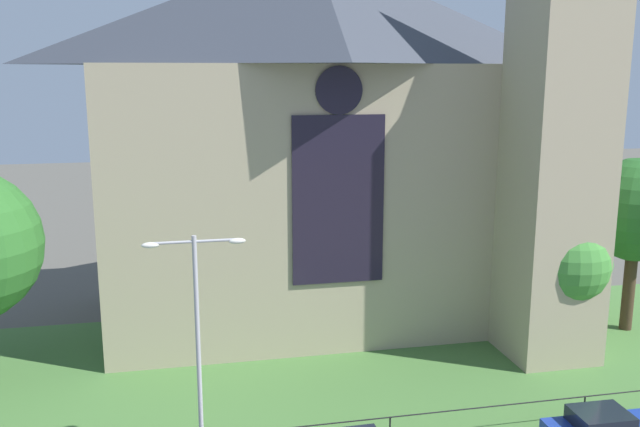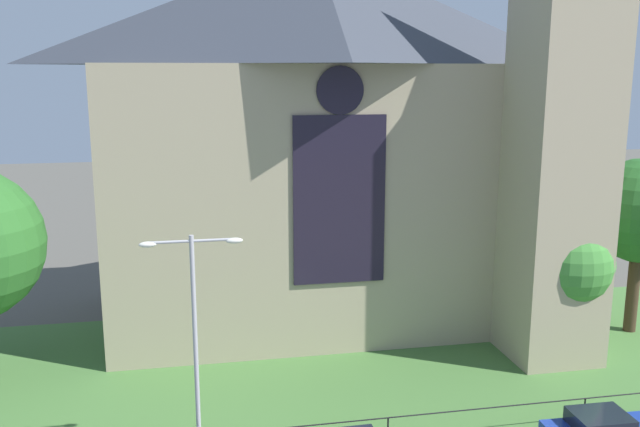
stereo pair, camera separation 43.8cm
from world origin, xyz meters
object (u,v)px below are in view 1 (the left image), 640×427
at_px(tree_right_far, 636,210).
at_px(streetlamp_near, 197,324).
at_px(tree_right_near, 566,264).
at_px(church_building, 329,135).

relative_size(tree_right_far, streetlamp_near, 1.11).
bearing_deg(tree_right_near, streetlamp_near, -160.55).
xyz_separation_m(church_building, tree_right_near, (9.83, -7.83, -5.61)).
bearing_deg(streetlamp_near, church_building, 61.33).
bearing_deg(church_building, tree_right_near, -38.52).
height_order(church_building, streetlamp_near, church_building).
distance_m(tree_right_far, streetlamp_near, 24.55).
distance_m(tree_right_near, streetlamp_near, 18.56).
bearing_deg(streetlamp_near, tree_right_near, 19.45).
bearing_deg(tree_right_far, church_building, 160.87).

